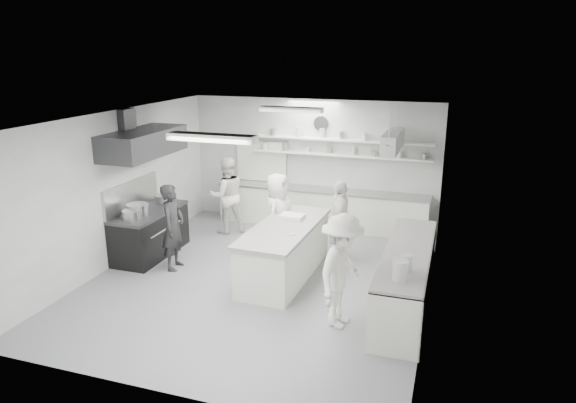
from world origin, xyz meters
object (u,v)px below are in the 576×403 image
(back_counter, at_px, (321,208))
(cook_stove, at_px, (173,227))
(stove, at_px, (150,234))
(cook_back, at_px, (227,195))
(prep_island, at_px, (285,252))
(right_counter, at_px, (406,279))

(back_counter, distance_m, cook_stove, 3.87)
(stove, relative_size, cook_stove, 1.07)
(stove, bearing_deg, back_counter, 43.99)
(stove, relative_size, cook_back, 1.02)
(back_counter, distance_m, prep_island, 2.92)
(prep_island, bearing_deg, cook_stove, -169.51)
(right_counter, relative_size, cook_back, 1.86)
(stove, height_order, prep_island, prep_island)
(stove, distance_m, right_counter, 5.28)
(right_counter, xyz_separation_m, cook_stove, (-4.43, 0.15, 0.37))
(back_counter, xyz_separation_m, cook_stove, (-2.08, -3.25, 0.38))
(stove, xyz_separation_m, right_counter, (5.25, -0.60, 0.02))
(back_counter, height_order, cook_back, cook_back)
(stove, relative_size, back_counter, 0.36)
(back_counter, relative_size, cook_back, 2.82)
(back_counter, xyz_separation_m, prep_island, (0.07, -2.92, 0.01))
(stove, distance_m, prep_island, 2.97)
(prep_island, height_order, cook_stove, cook_stove)
(stove, distance_m, cook_stove, 1.01)
(stove, xyz_separation_m, cook_back, (0.92, 1.77, 0.44))
(stove, height_order, right_counter, right_counter)
(cook_back, bearing_deg, prep_island, 96.57)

